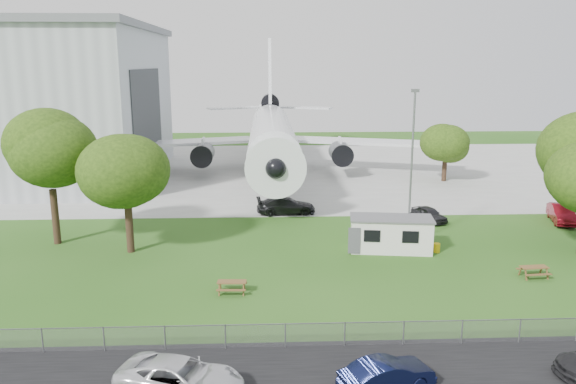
{
  "coord_description": "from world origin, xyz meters",
  "views": [
    {
      "loc": [
        -2.97,
        -35.29,
        14.02
      ],
      "look_at": [
        -1.12,
        8.0,
        4.0
      ],
      "focal_mm": 35.0,
      "sensor_mm": 36.0,
      "label": 1
    }
  ],
  "objects_px": {
    "site_cabin": "(391,234)",
    "picnic_west": "(232,293)",
    "airliner": "(272,133)",
    "picnic_east": "(533,277)",
    "car_centre_sedan": "(387,375)"
  },
  "relations": [
    {
      "from": "picnic_east",
      "to": "car_centre_sedan",
      "type": "distance_m",
      "value": 17.95
    },
    {
      "from": "airliner",
      "to": "picnic_west",
      "type": "distance_m",
      "value": 38.82
    },
    {
      "from": "airliner",
      "to": "picnic_east",
      "type": "relative_size",
      "value": 26.52
    },
    {
      "from": "site_cabin",
      "to": "car_centre_sedan",
      "type": "bearing_deg",
      "value": -103.08
    },
    {
      "from": "airliner",
      "to": "site_cabin",
      "type": "height_order",
      "value": "airliner"
    },
    {
      "from": "site_cabin",
      "to": "car_centre_sedan",
      "type": "distance_m",
      "value": 19.12
    },
    {
      "from": "site_cabin",
      "to": "picnic_west",
      "type": "relative_size",
      "value": 3.83
    },
    {
      "from": "site_cabin",
      "to": "picnic_west",
      "type": "height_order",
      "value": "site_cabin"
    },
    {
      "from": "site_cabin",
      "to": "picnic_west",
      "type": "distance_m",
      "value": 14.01
    },
    {
      "from": "picnic_west",
      "to": "site_cabin",
      "type": "bearing_deg",
      "value": 35.6
    },
    {
      "from": "site_cabin",
      "to": "picnic_west",
      "type": "xyz_separation_m",
      "value": [
        -11.68,
        -7.63,
        -1.31
      ]
    },
    {
      "from": "site_cabin",
      "to": "car_centre_sedan",
      "type": "xyz_separation_m",
      "value": [
        -4.33,
        -18.62,
        -0.61
      ]
    },
    {
      "from": "picnic_west",
      "to": "picnic_east",
      "type": "bearing_deg",
      "value": 7.37
    },
    {
      "from": "site_cabin",
      "to": "car_centre_sedan",
      "type": "height_order",
      "value": "site_cabin"
    },
    {
      "from": "site_cabin",
      "to": "picnic_east",
      "type": "distance_m",
      "value": 10.29
    }
  ]
}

